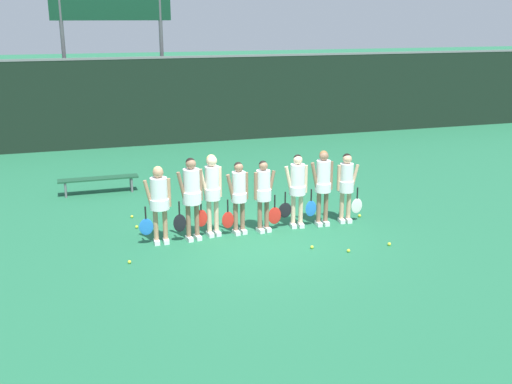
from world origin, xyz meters
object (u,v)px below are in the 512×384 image
tennis_ball_4 (389,244)px  tennis_ball_5 (286,209)px  player_6 (323,182)px  tennis_ball_2 (312,247)px  tennis_ball_7 (129,262)px  player_3 (239,193)px  player_1 (191,192)px  tennis_ball_1 (348,251)px  player_0 (159,198)px  player_2 (212,188)px  bench_courtside (98,180)px  tennis_ball_6 (360,216)px  tennis_ball_0 (132,217)px  player_5 (297,185)px  player_4 (264,191)px  tennis_ball_3 (137,227)px  player_7 (346,182)px  scoreboard (111,12)px

tennis_ball_4 → tennis_ball_5: size_ratio=1.09×
player_6 → tennis_ball_5: size_ratio=26.51×
tennis_ball_2 → tennis_ball_7: (-3.65, 0.34, -0.00)m
player_3 → player_1: bearing=177.5°
player_1 → tennis_ball_2: 2.75m
player_1 → tennis_ball_1: bearing=-38.6°
player_0 → player_2: (1.15, 0.13, 0.08)m
player_1 → tennis_ball_5: 3.09m
bench_courtside → tennis_ball_6: size_ratio=29.22×
tennis_ball_0 → tennis_ball_1: (3.93, -3.49, 0.00)m
tennis_ball_0 → tennis_ball_4: size_ratio=0.92×
player_0 → tennis_ball_7: 1.51m
player_3 → tennis_ball_1: 2.65m
player_3 → tennis_ball_0: size_ratio=24.27×
tennis_ball_6 → bench_courtside: bearing=146.1°
bench_courtside → player_0: size_ratio=1.26×
bench_courtside → tennis_ball_6: bearing=-34.1°
tennis_ball_1 → tennis_ball_7: (-4.27, 0.75, -0.00)m
player_5 → player_2: bearing=-174.8°
player_1 → player_5: bearing=-6.1°
player_1 → tennis_ball_5: bearing=18.2°
player_4 → tennis_ball_1: bearing=-61.5°
tennis_ball_1 → tennis_ball_3: size_ratio=0.99×
player_2 → tennis_ball_0: bearing=125.2°
player_0 → tennis_ball_1: (3.53, -1.65, -0.95)m
player_5 → tennis_ball_4: 2.39m
tennis_ball_4 → tennis_ball_2: bearing=168.3°
player_1 → tennis_ball_6: bearing=-4.6°
player_4 → tennis_ball_0: (-2.68, 1.80, -0.89)m
tennis_ball_5 → tennis_ball_6: 1.80m
player_2 → tennis_ball_2: 2.45m
tennis_ball_7 → tennis_ball_2: bearing=-5.4°
bench_courtside → tennis_ball_5: bearing=-33.8°
player_1 → player_3: size_ratio=1.11×
tennis_ball_0 → tennis_ball_7: 2.76m
player_5 → tennis_ball_0: size_ratio=25.26×
player_6 → tennis_ball_6: bearing=15.6°
player_6 → player_7: bearing=6.4°
bench_courtside → scoreboard: bearing=80.3°
tennis_ball_0 → tennis_ball_7: (-0.35, -2.74, 0.00)m
bench_courtside → tennis_ball_1: bench_courtside is taller
tennis_ball_2 → player_1: bearing=150.7°
player_0 → tennis_ball_5: 3.66m
tennis_ball_3 → player_6: bearing=-14.3°
bench_courtside → tennis_ball_5: bench_courtside is taller
player_0 → player_4: bearing=2.0°
tennis_ball_3 → player_1: bearing=-45.3°
player_7 → player_2: bearing=-173.9°
tennis_ball_1 → tennis_ball_7: size_ratio=1.02×
player_5 → tennis_ball_1: player_5 is taller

